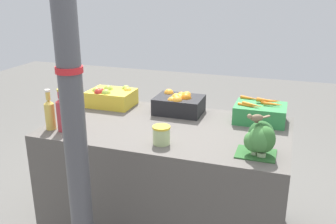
{
  "coord_description": "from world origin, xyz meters",
  "views": [
    {
      "loc": [
        0.75,
        -2.23,
        1.73
      ],
      "look_at": [
        0.0,
        0.0,
        0.92
      ],
      "focal_mm": 40.0,
      "sensor_mm": 36.0,
      "label": 1
    }
  ],
  "objects_px": {
    "apple_crate": "(111,97)",
    "pickle_jar": "(161,135)",
    "broccoli_pile": "(261,139)",
    "juice_bottle_ruby": "(62,113)",
    "support_pole": "(71,86)",
    "carrot_crate": "(260,113)",
    "juice_bottle_golden": "(50,113)",
    "sparrow_bird": "(256,118)",
    "orange_crate": "(179,103)"
  },
  "relations": [
    {
      "from": "juice_bottle_golden",
      "to": "pickle_jar",
      "type": "height_order",
      "value": "juice_bottle_golden"
    },
    {
      "from": "support_pole",
      "to": "juice_bottle_golden",
      "type": "bearing_deg",
      "value": 136.25
    },
    {
      "from": "carrot_crate",
      "to": "pickle_jar",
      "type": "distance_m",
      "value": 0.78
    },
    {
      "from": "apple_crate",
      "to": "carrot_crate",
      "type": "relative_size",
      "value": 1.0
    },
    {
      "from": "support_pole",
      "to": "sparrow_bird",
      "type": "relative_size",
      "value": 20.34
    },
    {
      "from": "orange_crate",
      "to": "broccoli_pile",
      "type": "xyz_separation_m",
      "value": [
        0.64,
        -0.56,
        0.03
      ]
    },
    {
      "from": "orange_crate",
      "to": "juice_bottle_ruby",
      "type": "xyz_separation_m",
      "value": [
        -0.61,
        -0.58,
        0.04
      ]
    },
    {
      "from": "juice_bottle_golden",
      "to": "juice_bottle_ruby",
      "type": "relative_size",
      "value": 0.96
    },
    {
      "from": "support_pole",
      "to": "juice_bottle_ruby",
      "type": "distance_m",
      "value": 0.7
    },
    {
      "from": "carrot_crate",
      "to": "broccoli_pile",
      "type": "distance_m",
      "value": 0.57
    },
    {
      "from": "broccoli_pile",
      "to": "pickle_jar",
      "type": "bearing_deg",
      "value": -178.71
    },
    {
      "from": "support_pole",
      "to": "apple_crate",
      "type": "relative_size",
      "value": 7.37
    },
    {
      "from": "juice_bottle_golden",
      "to": "sparrow_bird",
      "type": "xyz_separation_m",
      "value": [
        1.31,
        0.02,
        0.11
      ]
    },
    {
      "from": "support_pole",
      "to": "juice_bottle_golden",
      "type": "xyz_separation_m",
      "value": [
        -0.49,
        0.47,
        -0.34
      ]
    },
    {
      "from": "juice_bottle_ruby",
      "to": "pickle_jar",
      "type": "bearing_deg",
      "value": 0.66
    },
    {
      "from": "support_pole",
      "to": "broccoli_pile",
      "type": "bearing_deg",
      "value": 29.83
    },
    {
      "from": "apple_crate",
      "to": "juice_bottle_golden",
      "type": "height_order",
      "value": "juice_bottle_golden"
    },
    {
      "from": "carrot_crate",
      "to": "juice_bottle_golden",
      "type": "xyz_separation_m",
      "value": [
        -1.29,
        -0.58,
        0.04
      ]
    },
    {
      "from": "juice_bottle_golden",
      "to": "sparrow_bird",
      "type": "distance_m",
      "value": 1.31
    },
    {
      "from": "broccoli_pile",
      "to": "juice_bottle_golden",
      "type": "distance_m",
      "value": 1.34
    },
    {
      "from": "orange_crate",
      "to": "juice_bottle_ruby",
      "type": "bearing_deg",
      "value": -136.35
    },
    {
      "from": "pickle_jar",
      "to": "sparrow_bird",
      "type": "height_order",
      "value": "sparrow_bird"
    },
    {
      "from": "apple_crate",
      "to": "pickle_jar",
      "type": "height_order",
      "value": "apple_crate"
    },
    {
      "from": "juice_bottle_golden",
      "to": "apple_crate",
      "type": "bearing_deg",
      "value": 75.84
    },
    {
      "from": "apple_crate",
      "to": "carrot_crate",
      "type": "height_order",
      "value": "carrot_crate"
    },
    {
      "from": "juice_bottle_golden",
      "to": "pickle_jar",
      "type": "distance_m",
      "value": 0.77
    },
    {
      "from": "orange_crate",
      "to": "pickle_jar",
      "type": "xyz_separation_m",
      "value": [
        0.07,
        -0.57,
        -0.02
      ]
    },
    {
      "from": "broccoli_pile",
      "to": "sparrow_bird",
      "type": "height_order",
      "value": "sparrow_bird"
    },
    {
      "from": "pickle_jar",
      "to": "sparrow_bird",
      "type": "relative_size",
      "value": 0.9
    },
    {
      "from": "support_pole",
      "to": "carrot_crate",
      "type": "bearing_deg",
      "value": 52.81
    },
    {
      "from": "juice_bottle_ruby",
      "to": "pickle_jar",
      "type": "height_order",
      "value": "juice_bottle_ruby"
    },
    {
      "from": "orange_crate",
      "to": "broccoli_pile",
      "type": "bearing_deg",
      "value": -41.15
    },
    {
      "from": "apple_crate",
      "to": "broccoli_pile",
      "type": "bearing_deg",
      "value": -25.06
    },
    {
      "from": "carrot_crate",
      "to": "pickle_jar",
      "type": "relative_size",
      "value": 3.08
    },
    {
      "from": "orange_crate",
      "to": "support_pole",
      "type": "bearing_deg",
      "value": -101.39
    },
    {
      "from": "support_pole",
      "to": "apple_crate",
      "type": "xyz_separation_m",
      "value": [
        -0.34,
        1.05,
        -0.38
      ]
    },
    {
      "from": "broccoli_pile",
      "to": "juice_bottle_ruby",
      "type": "bearing_deg",
      "value": -179.05
    },
    {
      "from": "apple_crate",
      "to": "pickle_jar",
      "type": "relative_size",
      "value": 3.08
    },
    {
      "from": "orange_crate",
      "to": "carrot_crate",
      "type": "xyz_separation_m",
      "value": [
        0.59,
        0.0,
        -0.01
      ]
    },
    {
      "from": "support_pole",
      "to": "sparrow_bird",
      "type": "bearing_deg",
      "value": 30.7
    },
    {
      "from": "apple_crate",
      "to": "carrot_crate",
      "type": "bearing_deg",
      "value": 0.26
    },
    {
      "from": "apple_crate",
      "to": "support_pole",
      "type": "bearing_deg",
      "value": -71.88
    },
    {
      "from": "orange_crate",
      "to": "broccoli_pile",
      "type": "relative_size",
      "value": 1.57
    },
    {
      "from": "broccoli_pile",
      "to": "juice_bottle_ruby",
      "type": "xyz_separation_m",
      "value": [
        -1.25,
        -0.02,
        0.01
      ]
    },
    {
      "from": "support_pole",
      "to": "juice_bottle_golden",
      "type": "distance_m",
      "value": 0.76
    },
    {
      "from": "apple_crate",
      "to": "orange_crate",
      "type": "xyz_separation_m",
      "value": [
        0.55,
        0.0,
        0.0
      ]
    },
    {
      "from": "carrot_crate",
      "to": "sparrow_bird",
      "type": "distance_m",
      "value": 0.59
    },
    {
      "from": "broccoli_pile",
      "to": "juice_bottle_golden",
      "type": "relative_size",
      "value": 0.82
    },
    {
      "from": "carrot_crate",
      "to": "juice_bottle_ruby",
      "type": "distance_m",
      "value": 1.33
    },
    {
      "from": "broccoli_pile",
      "to": "juice_bottle_ruby",
      "type": "height_order",
      "value": "juice_bottle_ruby"
    }
  ]
}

